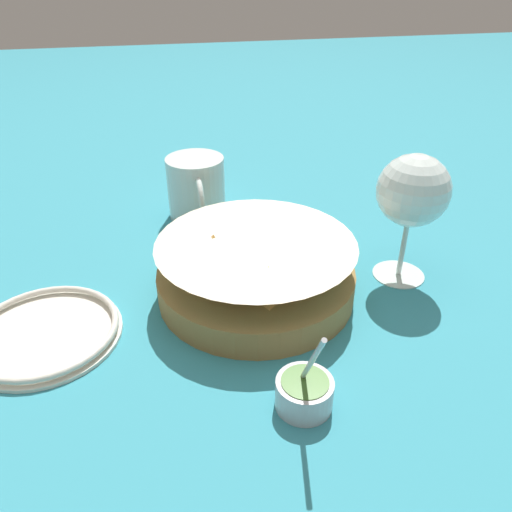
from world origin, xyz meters
TOP-DOWN VIEW (x-y plane):
  - ground_plane at (0.00, 0.00)m, footprint 4.00×4.00m
  - food_basket at (0.03, 0.02)m, footprint 0.25×0.25m
  - sauce_cup at (0.23, 0.03)m, footprint 0.07×0.06m
  - wine_glass at (0.03, 0.23)m, footprint 0.09×0.09m
  - beer_mug at (-0.21, -0.02)m, footprint 0.13×0.09m
  - side_plate at (0.06, -0.23)m, footprint 0.18×0.18m

SIDE VIEW (x-z plane):
  - ground_plane at x=0.00m, z-range 0.00..0.00m
  - side_plate at x=0.06m, z-range 0.00..0.01m
  - sauce_cup at x=0.23m, z-range -0.04..0.08m
  - food_basket at x=0.03m, z-range -0.01..0.07m
  - beer_mug at x=-0.21m, z-range 0.00..0.10m
  - wine_glass at x=0.03m, z-range 0.04..0.21m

